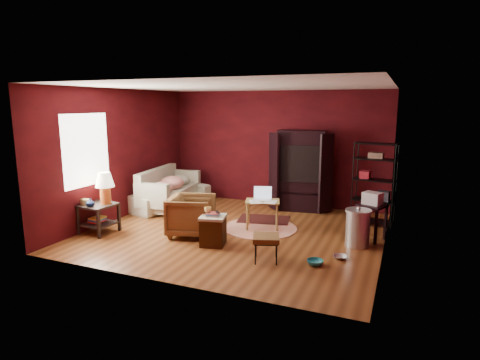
{
  "coord_description": "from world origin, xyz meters",
  "views": [
    {
      "loc": [
        3.0,
        -6.97,
        2.48
      ],
      "look_at": [
        0.0,
        0.2,
        1.0
      ],
      "focal_mm": 30.0,
      "sensor_mm": 36.0,
      "label": 1
    }
  ],
  "objects_px": {
    "armchair": "(192,214)",
    "side_table": "(102,197)",
    "wire_shelving": "(375,181)",
    "hamper": "(213,230)",
    "sofa": "(170,190)",
    "laptop_desk": "(263,203)",
    "tv_armoire": "(301,169)"
  },
  "relations": [
    {
      "from": "sofa",
      "to": "wire_shelving",
      "type": "xyz_separation_m",
      "value": [
        4.7,
        0.36,
        0.53
      ]
    },
    {
      "from": "sofa",
      "to": "armchair",
      "type": "xyz_separation_m",
      "value": [
        1.55,
        -1.67,
        0.01
      ]
    },
    {
      "from": "armchair",
      "to": "side_table",
      "type": "relative_size",
      "value": 0.71
    },
    {
      "from": "sofa",
      "to": "side_table",
      "type": "relative_size",
      "value": 1.78
    },
    {
      "from": "armchair",
      "to": "wire_shelving",
      "type": "xyz_separation_m",
      "value": [
        3.15,
        2.02,
        0.52
      ]
    },
    {
      "from": "armchair",
      "to": "hamper",
      "type": "distance_m",
      "value": 0.73
    },
    {
      "from": "side_table",
      "to": "hamper",
      "type": "bearing_deg",
      "value": 4.51
    },
    {
      "from": "armchair",
      "to": "wire_shelving",
      "type": "height_order",
      "value": "wire_shelving"
    },
    {
      "from": "armchair",
      "to": "laptop_desk",
      "type": "relative_size",
      "value": 1.02
    },
    {
      "from": "side_table",
      "to": "hamper",
      "type": "relative_size",
      "value": 1.93
    },
    {
      "from": "armchair",
      "to": "side_table",
      "type": "xyz_separation_m",
      "value": [
        -1.68,
        -0.53,
        0.29
      ]
    },
    {
      "from": "side_table",
      "to": "wire_shelving",
      "type": "relative_size",
      "value": 0.69
    },
    {
      "from": "armchair",
      "to": "side_table",
      "type": "height_order",
      "value": "side_table"
    },
    {
      "from": "tv_armoire",
      "to": "wire_shelving",
      "type": "distance_m",
      "value": 1.82
    },
    {
      "from": "laptop_desk",
      "to": "tv_armoire",
      "type": "bearing_deg",
      "value": 61.11
    },
    {
      "from": "sofa",
      "to": "laptop_desk",
      "type": "distance_m",
      "value": 2.77
    },
    {
      "from": "side_table",
      "to": "tv_armoire",
      "type": "relative_size",
      "value": 0.63
    },
    {
      "from": "armchair",
      "to": "side_table",
      "type": "distance_m",
      "value": 1.78
    },
    {
      "from": "side_table",
      "to": "laptop_desk",
      "type": "bearing_deg",
      "value": 27.45
    },
    {
      "from": "side_table",
      "to": "laptop_desk",
      "type": "xyz_separation_m",
      "value": [
        2.79,
        1.45,
        -0.2
      ]
    },
    {
      "from": "armchair",
      "to": "sofa",
      "type": "bearing_deg",
      "value": 27.4
    },
    {
      "from": "armchair",
      "to": "laptop_desk",
      "type": "bearing_deg",
      "value": -65.92
    },
    {
      "from": "sofa",
      "to": "hamper",
      "type": "bearing_deg",
      "value": -118.37
    },
    {
      "from": "hamper",
      "to": "laptop_desk",
      "type": "distance_m",
      "value": 1.37
    },
    {
      "from": "armchair",
      "to": "wire_shelving",
      "type": "distance_m",
      "value": 3.78
    },
    {
      "from": "wire_shelving",
      "to": "sofa",
      "type": "bearing_deg",
      "value": -168.21
    },
    {
      "from": "wire_shelving",
      "to": "hamper",
      "type": "bearing_deg",
      "value": -129.35
    },
    {
      "from": "sofa",
      "to": "laptop_desk",
      "type": "bearing_deg",
      "value": -91.34
    },
    {
      "from": "sofa",
      "to": "side_table",
      "type": "height_order",
      "value": "side_table"
    },
    {
      "from": "hamper",
      "to": "wire_shelving",
      "type": "xyz_separation_m",
      "value": [
        2.52,
        2.37,
        0.66
      ]
    },
    {
      "from": "sofa",
      "to": "hamper",
      "type": "relative_size",
      "value": 3.44
    },
    {
      "from": "sofa",
      "to": "tv_armoire",
      "type": "distance_m",
      "value": 3.2
    }
  ]
}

